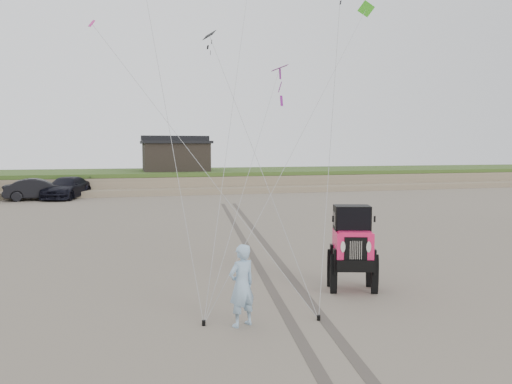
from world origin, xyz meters
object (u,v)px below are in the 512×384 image
(truck_b, at_px, (39,189))
(cabin, at_px, (176,155))
(truck_c, at_px, (67,188))
(man, at_px, (242,285))
(jeep, at_px, (352,257))

(truck_b, bearing_deg, cabin, -60.13)
(truck_c, bearing_deg, man, -60.77)
(cabin, relative_size, truck_c, 1.13)
(cabin, height_order, man, cabin)
(cabin, distance_m, truck_b, 13.83)
(jeep, bearing_deg, cabin, 107.90)
(truck_c, xyz_separation_m, man, (6.46, -30.72, 0.09))
(cabin, bearing_deg, jeep, -88.70)
(truck_c, height_order, man, man)
(cabin, distance_m, jeep, 36.05)
(cabin, xyz_separation_m, truck_c, (-9.21, -7.12, -2.41))
(truck_b, bearing_deg, truck_c, -73.17)
(truck_b, xyz_separation_m, man, (8.33, -29.95, 0.10))
(truck_b, relative_size, man, 2.69)
(truck_c, relative_size, man, 3.12)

